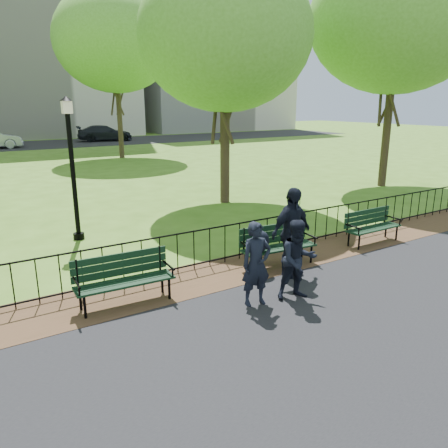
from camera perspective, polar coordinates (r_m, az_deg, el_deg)
ground at (r=8.68m, az=8.48°, el=-8.70°), size 120.00×120.00×0.00m
dirt_strip at (r=9.76m, az=2.71°, el=-5.64°), size 60.00×1.60×0.01m
far_street at (r=41.40m, az=-25.45°, el=9.22°), size 70.00×9.00×0.01m
iron_fence at (r=9.99m, az=1.09°, el=-2.17°), size 24.06×0.06×1.00m
apartment_east at (r=62.90m, az=-2.61°, el=23.33°), size 20.00×15.00×24.00m
park_bench_main at (r=9.57m, az=5.89°, el=-2.25°), size 1.80×0.72×0.99m
park_bench_left_a at (r=8.11m, az=-13.05°, el=-6.36°), size 1.79×0.64×1.00m
park_bench_right_a at (r=11.91m, az=18.66°, el=0.16°), size 1.68×0.52×0.95m
lamppost at (r=11.96m, az=-19.22°, el=7.39°), size 0.33×0.33×3.70m
tree_near_e at (r=15.88m, az=0.13°, el=23.35°), size 5.88×5.88×8.20m
tree_mid_e at (r=20.49m, az=21.76°, el=23.81°), size 7.06×7.06×9.84m
tree_far_e at (r=30.14m, az=-14.08°, el=22.29°), size 7.52×7.52×10.48m
person_left at (r=7.80m, az=4.23°, el=-5.22°), size 0.61×0.46×1.54m
person_mid at (r=8.13m, az=9.63°, el=-4.64°), size 0.81×0.57×1.51m
person_right at (r=9.15m, az=8.79°, el=-1.07°), size 1.15×0.60×1.88m
sedan_dark at (r=43.50m, az=-15.32°, el=11.38°), size 5.30×2.95×1.45m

